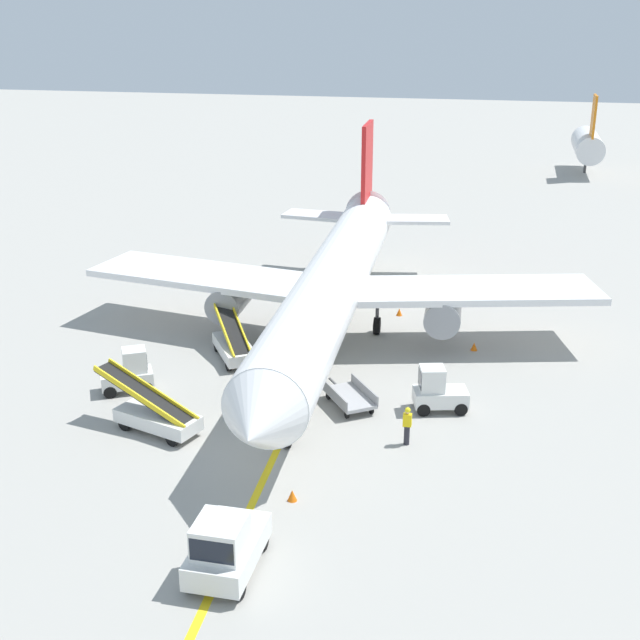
{
  "coord_description": "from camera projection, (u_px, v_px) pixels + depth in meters",
  "views": [
    {
      "loc": [
        8.87,
        -28.14,
        16.94
      ],
      "look_at": [
        0.26,
        9.61,
        2.5
      ],
      "focal_mm": 46.46,
      "sensor_mm": 36.0,
      "label": 1
    }
  ],
  "objects": [
    {
      "name": "safety_cone_wingtip_right",
      "position": [
        238.0,
        383.0,
        39.75
      ],
      "size": [
        0.36,
        0.36,
        0.44
      ],
      "primitive_type": "cone",
      "color": "orange",
      "rests_on": "ground"
    },
    {
      "name": "ground_crew_marshaller",
      "position": [
        407.0,
        425.0,
        34.23
      ],
      "size": [
        0.36,
        0.24,
        1.7
      ],
      "color": "#26262D",
      "rests_on": "ground"
    },
    {
      "name": "distant_aircraft_far_left",
      "position": [
        588.0,
        144.0,
        91.61
      ],
      "size": [
        3.0,
        10.1,
        8.8
      ],
      "color": "silver",
      "rests_on": "ground"
    },
    {
      "name": "baggage_tug_near_wing",
      "position": [
        130.0,
        373.0,
        39.13
      ],
      "size": [
        2.73,
        2.31,
        2.1
      ],
      "color": "silver",
      "rests_on": "ground"
    },
    {
      "name": "belt_loader_forward_hold",
      "position": [
        234.0,
        344.0,
        42.88
      ],
      "size": [
        3.72,
        4.9,
        2.59
      ],
      "color": "silver",
      "rests_on": "ground"
    },
    {
      "name": "airliner",
      "position": [
        334.0,
        281.0,
        44.24
      ],
      "size": [
        28.58,
        35.31,
        10.1
      ],
      "color": "white",
      "rests_on": "ground"
    },
    {
      "name": "safety_cone_wingtip_left",
      "position": [
        292.0,
        495.0,
        30.49
      ],
      "size": [
        0.36,
        0.36,
        0.44
      ],
      "primitive_type": "cone",
      "color": "orange",
      "rests_on": "ground"
    },
    {
      "name": "safety_cone_nose_right",
      "position": [
        399.0,
        312.0,
        49.13
      ],
      "size": [
        0.36,
        0.36,
        0.44
      ],
      "primitive_type": "cone",
      "color": "orange",
      "rests_on": "ground"
    },
    {
      "name": "safety_cone_nose_left",
      "position": [
        474.0,
        346.0,
        44.08
      ],
      "size": [
        0.36,
        0.36,
        0.44
      ],
      "primitive_type": "cone",
      "color": "orange",
      "rests_on": "ground"
    },
    {
      "name": "baggage_tug_by_cargo_door",
      "position": [
        437.0,
        391.0,
        37.21
      ],
      "size": [
        2.65,
        1.87,
        2.1
      ],
      "color": "silver",
      "rests_on": "ground"
    },
    {
      "name": "pushback_tug",
      "position": [
        225.0,
        546.0,
        26.31
      ],
      "size": [
        1.9,
        3.6,
        2.2
      ],
      "color": "silver",
      "rests_on": "ground"
    },
    {
      "name": "belt_loader_aft_hold",
      "position": [
        155.0,
        415.0,
        35.39
      ],
      "size": [
        5.15,
        2.73,
        2.59
      ],
      "color": "silver",
      "rests_on": "ground"
    },
    {
      "name": "baggage_cart_loaded",
      "position": [
        349.0,
        397.0,
        37.73
      ],
      "size": [
        2.89,
        3.53,
        0.94
      ],
      "color": "#A5A5A8",
      "rests_on": "ground"
    },
    {
      "name": "ground_plane",
      "position": [
        261.0,
        458.0,
        33.47
      ],
      "size": [
        300.0,
        300.0,
        0.0
      ],
      "primitive_type": "plane",
      "color": "#9E9B93"
    },
    {
      "name": "taxi_line_yellow",
      "position": [
        298.0,
        405.0,
        37.99
      ],
      "size": [
        3.96,
        79.93,
        0.01
      ],
      "primitive_type": "cube",
      "rotation": [
        0.0,
        0.0,
        0.05
      ],
      "color": "yellow",
      "rests_on": "ground"
    }
  ]
}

